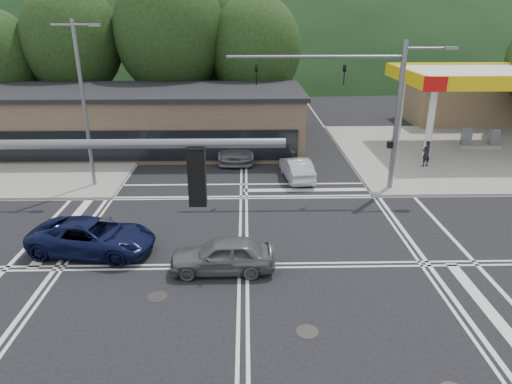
{
  "coord_description": "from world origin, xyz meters",
  "views": [
    {
      "loc": [
        0.14,
        -15.57,
        9.21
      ],
      "look_at": [
        0.6,
        4.38,
        1.4
      ],
      "focal_mm": 32.0,
      "sensor_mm": 36.0,
      "label": 1
    }
  ],
  "objects_px": {
    "car_grey_center": "(222,255)",
    "car_northbound": "(236,146)",
    "car_queue_a": "(297,168)",
    "pedestrian": "(426,154)",
    "car_blue_west": "(93,237)",
    "car_queue_b": "(268,133)"
  },
  "relations": [
    {
      "from": "car_grey_center",
      "to": "car_northbound",
      "type": "relative_size",
      "value": 0.69
    },
    {
      "from": "car_queue_a",
      "to": "pedestrian",
      "type": "xyz_separation_m",
      "value": [
        8.39,
        1.78,
        0.34
      ]
    },
    {
      "from": "car_queue_a",
      "to": "car_northbound",
      "type": "relative_size",
      "value": 0.69
    },
    {
      "from": "car_blue_west",
      "to": "car_queue_a",
      "type": "distance_m",
      "value": 12.82
    },
    {
      "from": "pedestrian",
      "to": "car_blue_west",
      "type": "bearing_deg",
      "value": 6.6
    },
    {
      "from": "car_grey_center",
      "to": "car_queue_b",
      "type": "distance_m",
      "value": 18.83
    },
    {
      "from": "car_queue_a",
      "to": "car_queue_b",
      "type": "bearing_deg",
      "value": -88.12
    },
    {
      "from": "car_queue_b",
      "to": "car_northbound",
      "type": "distance_m",
      "value": 4.42
    },
    {
      "from": "car_blue_west",
      "to": "car_grey_center",
      "type": "distance_m",
      "value": 5.6
    },
    {
      "from": "car_queue_b",
      "to": "car_grey_center",
      "type": "bearing_deg",
      "value": 80.42
    },
    {
      "from": "pedestrian",
      "to": "car_queue_b",
      "type": "bearing_deg",
      "value": -58.0
    },
    {
      "from": "car_grey_center",
      "to": "car_queue_b",
      "type": "bearing_deg",
      "value": 171.5
    },
    {
      "from": "car_northbound",
      "to": "pedestrian",
      "type": "distance_m",
      "value": 12.34
    },
    {
      "from": "car_queue_b",
      "to": "car_northbound",
      "type": "xyz_separation_m",
      "value": [
        -2.31,
        -3.76,
        0.05
      ]
    },
    {
      "from": "car_northbound",
      "to": "pedestrian",
      "type": "bearing_deg",
      "value": -12.4
    },
    {
      "from": "car_queue_b",
      "to": "car_northbound",
      "type": "relative_size",
      "value": 0.8
    },
    {
      "from": "car_grey_center",
      "to": "car_queue_b",
      "type": "relative_size",
      "value": 0.86
    },
    {
      "from": "car_blue_west",
      "to": "car_northbound",
      "type": "relative_size",
      "value": 0.89
    },
    {
      "from": "car_grey_center",
      "to": "car_northbound",
      "type": "distance_m",
      "value": 14.89
    },
    {
      "from": "pedestrian",
      "to": "car_queue_a",
      "type": "bearing_deg",
      "value": -12.32
    },
    {
      "from": "car_queue_a",
      "to": "car_northbound",
      "type": "height_order",
      "value": "car_northbound"
    },
    {
      "from": "car_blue_west",
      "to": "car_queue_b",
      "type": "xyz_separation_m",
      "value": [
        7.97,
        17.08,
        0.08
      ]
    }
  ]
}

